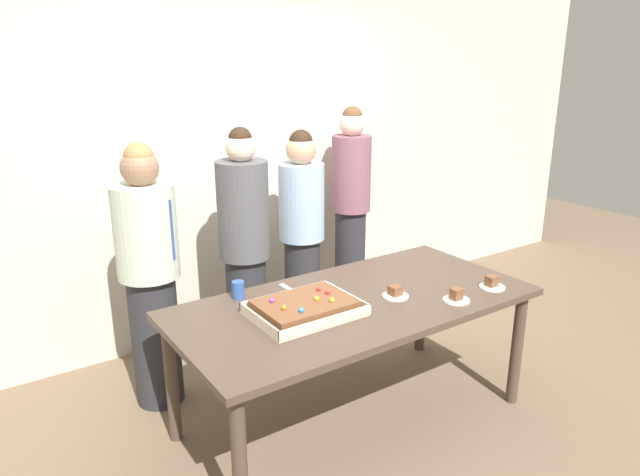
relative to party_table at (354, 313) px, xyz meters
The scene contains 13 objects.
ground_plane 0.70m from the party_table, ahead, with size 12.00×12.00×0.00m, color brown.
interior_back_panel 1.79m from the party_table, 90.00° to the left, with size 8.00×0.12×3.00m, color beige.
party_table is the anchor object (origin of this frame).
sheet_cake 0.35m from the party_table, behind, with size 0.56×0.42×0.10m.
plated_slice_near_left 0.26m from the party_table, 23.07° to the right, with size 0.15×0.15×0.06m.
plated_slice_near_right 0.58m from the party_table, 35.67° to the right, with size 0.15×0.15×0.07m.
plated_slice_far_left 0.85m from the party_table, 21.84° to the right, with size 0.15×0.15×0.07m.
drink_cup_nearest 0.67m from the party_table, 143.42° to the left, with size 0.07×0.07×0.10m, color #2D5199.
cake_server_utensil 0.41m from the party_table, 125.31° to the left, with size 0.03×0.20×0.01m, color silver.
person_serving_front 1.23m from the party_table, 135.88° to the left, with size 0.36×0.36×1.63m.
person_green_shirt_behind 1.50m from the party_table, 53.79° to the left, with size 0.31×0.31×1.73m.
person_striped_tie_right 0.94m from the party_table, 104.18° to the left, with size 0.34×0.34×1.67m.
person_far_right_suit 1.06m from the party_table, 73.88° to the left, with size 0.33×0.33×1.61m.
Camera 1 is at (-1.83, -2.35, 2.07)m, focal length 32.17 mm.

